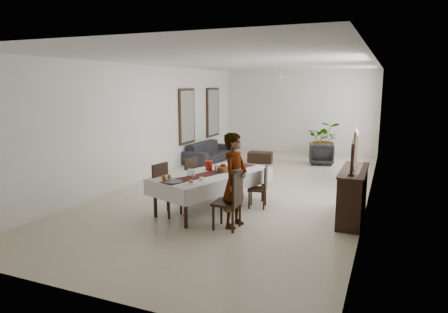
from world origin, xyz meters
TOP-DOWN VIEW (x-y plane):
  - floor at (0.00, 0.00)m, footprint 6.00×12.00m
  - ceiling at (0.00, 0.00)m, footprint 6.00×12.00m
  - wall_back at (0.00, 6.00)m, footprint 6.00×0.02m
  - wall_front at (0.00, -6.00)m, footprint 6.00×0.02m
  - wall_left at (-3.00, 0.00)m, footprint 0.02×12.00m
  - wall_right at (3.00, 0.00)m, footprint 0.02×12.00m
  - dining_table_top at (-0.07, -2.08)m, footprint 1.84×2.71m
  - table_leg_fl at (-0.91, -3.05)m, footprint 0.09×0.09m
  - table_leg_fr at (-0.05, -3.36)m, footprint 0.09×0.09m
  - table_leg_bl at (-0.10, -0.81)m, footprint 0.09×0.09m
  - table_leg_br at (0.76, -1.12)m, footprint 0.09×0.09m
  - tablecloth_top at (-0.07, -2.08)m, footprint 2.08×2.95m
  - tablecloth_drape_left at (-0.65, -1.87)m, footprint 0.93×2.54m
  - tablecloth_drape_right at (0.50, -2.29)m, footprint 0.93×2.54m
  - tablecloth_drape_near at (-0.53, -3.34)m, footprint 1.16×0.43m
  - tablecloth_drape_far at (0.38, -0.82)m, footprint 1.16×0.43m
  - table_runner at (-0.07, -2.08)m, footprint 1.23×2.58m
  - red_pitcher at (-0.27, -1.85)m, footprint 0.20×0.20m
  - pitcher_handle at (-0.35, -1.82)m, footprint 0.12×0.06m
  - wine_glass_near at (-0.19, -2.76)m, footprint 0.07×0.07m
  - wine_glass_mid at (-0.37, -2.59)m, footprint 0.07×0.07m
  - wine_glass_far at (-0.01, -2.05)m, footprint 0.07×0.07m
  - teacup_right at (0.01, -2.78)m, footprint 0.09×0.09m
  - saucer_right at (0.01, -2.78)m, footprint 0.16×0.16m
  - teacup_left at (-0.49, -2.32)m, footprint 0.09×0.09m
  - saucer_left at (-0.49, -2.32)m, footprint 0.16×0.16m
  - plate_near_right at (-0.07, -3.08)m, footprint 0.25×0.25m
  - bread_near_right at (-0.07, -3.08)m, footprint 0.09×0.09m
  - plate_near_left at (-0.63, -2.71)m, footprint 0.25×0.25m
  - plate_far_left at (-0.19, -1.43)m, footprint 0.25×0.25m
  - serving_tray at (-0.45, -3.11)m, footprint 0.38×0.38m
  - jam_jar_a at (-0.67, -3.06)m, footprint 0.07×0.07m
  - jam_jar_b at (-0.75, -2.97)m, footprint 0.07×0.07m
  - jam_jar_c at (-0.67, -2.89)m, footprint 0.07×0.07m
  - fruit_basket at (0.06, -1.86)m, footprint 0.31×0.31m
  - fruit_red at (0.10, -1.85)m, footprint 0.09×0.09m
  - fruit_green at (0.04, -1.81)m, footprint 0.08×0.08m
  - chair_right_near_seat at (0.67, -3.07)m, footprint 0.47×0.47m
  - chair_right_near_leg_fl at (0.86, -3.26)m, footprint 0.05×0.05m
  - chair_right_near_leg_fr at (0.86, -2.88)m, footprint 0.05×0.05m
  - chair_right_near_leg_bl at (0.47, -3.26)m, footprint 0.05×0.05m
  - chair_right_near_leg_br at (0.47, -2.88)m, footprint 0.05×0.05m
  - chair_right_near_back at (0.88, -3.07)m, footprint 0.04×0.47m
  - chair_right_far_seat at (0.79, -1.60)m, footprint 0.46×0.46m
  - chair_right_far_leg_fl at (0.97, -1.73)m, footprint 0.05×0.05m
  - chair_right_far_leg_fr at (0.92, -1.42)m, footprint 0.05×0.05m
  - chair_right_far_leg_bl at (0.66, -1.79)m, footprint 0.05×0.05m
  - chair_right_far_leg_br at (0.60, -1.48)m, footprint 0.05×0.05m
  - chair_right_far_back at (0.96, -1.57)m, footprint 0.11×0.39m
  - chair_left_near_seat at (-0.75, -2.82)m, footprint 0.53×0.53m
  - chair_left_near_leg_fl at (-0.89, -2.60)m, footprint 0.05×0.05m
  - chair_left_near_leg_fr at (-0.97, -2.96)m, footprint 0.05×0.05m
  - chair_left_near_leg_bl at (-0.53, -2.67)m, footprint 0.05×0.05m
  - chair_left_near_leg_br at (-0.60, -3.03)m, footprint 0.05×0.05m
  - chair_left_near_back at (-0.95, -2.77)m, footprint 0.13×0.45m
  - chair_left_far_seat at (-0.67, -1.63)m, footprint 0.52×0.52m
  - chair_left_far_leg_fl at (-0.78, -1.42)m, footprint 0.05×0.05m
  - chair_left_far_leg_fr at (-0.88, -1.74)m, footprint 0.05×0.05m
  - chair_left_far_leg_bl at (-0.46, -1.52)m, footprint 0.05×0.05m
  - chair_left_far_leg_br at (-0.56, -1.84)m, footprint 0.05×0.05m
  - chair_left_far_back at (-0.85, -1.58)m, footprint 0.16×0.41m
  - woman at (0.76, -2.89)m, footprint 0.49×0.69m
  - sideboard_body at (2.78, -1.66)m, footprint 0.44×1.66m
  - sideboard_top at (2.78, -1.66)m, footprint 0.49×1.72m
  - candlestick_near_base at (2.78, -2.26)m, footprint 0.11×0.11m
  - candlestick_near_shaft at (2.78, -2.26)m, footprint 0.06×0.06m
  - candlestick_near_candle at (2.78, -2.26)m, footprint 0.04×0.04m
  - candlestick_mid_base at (2.78, -1.82)m, footprint 0.11×0.11m
  - candlestick_mid_shaft at (2.78, -1.82)m, footprint 0.06×0.06m
  - candlestick_mid_candle at (2.78, -1.82)m, footprint 0.04×0.04m
  - candlestick_far_base at (2.78, -1.38)m, footprint 0.11×0.11m
  - candlestick_far_shaft at (2.78, -1.38)m, footprint 0.06×0.06m
  - candlestick_far_candle at (2.78, -1.38)m, footprint 0.04×0.04m
  - sofa at (-2.41, 2.86)m, footprint 1.05×2.32m
  - armchair at (1.28, 3.79)m, footprint 0.93×0.94m
  - coffee_table at (-0.69, 3.25)m, footprint 0.88×0.65m
  - potted_plant at (1.17, 5.16)m, footprint 1.31×1.17m
  - mirror_frame_near at (-2.96, 2.20)m, footprint 0.06×1.05m
  - mirror_glass_near at (-2.92, 2.20)m, footprint 0.01×0.90m
  - mirror_frame_far at (-2.96, 4.30)m, footprint 0.06×1.05m
  - mirror_glass_far at (-2.92, 4.30)m, footprint 0.01×0.90m
  - fan_rod at (0.00, 3.00)m, footprint 0.04×0.04m
  - fan_hub at (0.00, 3.00)m, footprint 0.16×0.16m
  - fan_blade_n at (0.00, 3.35)m, footprint 0.10×0.55m
  - fan_blade_s at (0.00, 2.65)m, footprint 0.10×0.55m
  - fan_blade_e at (0.35, 3.00)m, footprint 0.55×0.10m
  - fan_blade_w at (-0.35, 3.00)m, footprint 0.55×0.10m

SIDE VIEW (x-z plane):
  - floor at x=0.00m, z-range 0.00..0.00m
  - coffee_table at x=-0.69m, z-range 0.00..0.36m
  - chair_right_far_leg_fl at x=0.97m, z-range 0.00..0.39m
  - chair_right_far_leg_fr at x=0.92m, z-range 0.00..0.39m
  - chair_right_far_leg_bl at x=0.66m, z-range 0.00..0.39m
  - chair_right_far_leg_br at x=0.60m, z-range 0.00..0.39m
  - chair_left_far_leg_fl at x=-0.78m, z-range 0.00..0.41m
  - chair_left_far_leg_fr at x=-0.88m, z-range 0.00..0.41m
  - chair_left_far_leg_bl at x=-0.46m, z-range 0.00..0.41m
  - chair_left_far_leg_br at x=-0.56m, z-range 0.00..0.41m
  - chair_left_near_leg_fl at x=-0.89m, z-range 0.00..0.44m
  - chair_left_near_leg_fr at x=-0.97m, z-range 0.00..0.44m
  - chair_left_near_leg_bl at x=-0.53m, z-range 0.00..0.44m
  - chair_left_near_leg_br at x=-0.60m, z-range 0.00..0.44m
  - chair_right_near_leg_fl at x=0.86m, z-range 0.00..0.46m
  - chair_right_near_leg_fr at x=0.86m, z-range 0.00..0.46m
  - chair_right_near_leg_bl at x=0.47m, z-range 0.00..0.46m
  - chair_right_near_leg_br at x=0.47m, z-range 0.00..0.46m
  - sofa at x=-2.41m, z-range 0.00..0.66m
  - armchair at x=1.28m, z-range 0.00..0.72m
  - table_leg_fl at x=-0.91m, z-range 0.00..0.73m
  - table_leg_fr at x=-0.05m, z-range 0.00..0.73m
  - table_leg_bl at x=-0.10m, z-range 0.00..0.73m
  - table_leg_br at x=0.76m, z-range 0.00..0.73m
  - chair_right_far_seat at x=0.79m, z-range 0.39..0.43m
  - chair_left_far_seat at x=-0.67m, z-range 0.41..0.46m
  - chair_left_near_seat at x=-0.75m, z-range 0.45..0.50m
  - chair_right_near_seat at x=0.67m, z-range 0.46..0.52m
  - sideboard_body at x=2.78m, z-range 0.00..0.99m
  - tablecloth_drape_left at x=-0.65m, z-range 0.48..0.79m
  - tablecloth_drape_right at x=0.50m, z-range 0.48..0.79m
  - tablecloth_drape_near at x=-0.53m, z-range 0.48..0.79m
  - tablecloth_drape_far at x=0.38m, z-range 0.48..0.79m
  - potted_plant at x=1.17m, z-range 0.00..1.33m
  - chair_right_far_back at x=0.96m, z-range 0.43..0.92m
  - chair_left_far_back at x=-0.85m, z-range 0.45..0.98m
  - dining_table_top at x=-0.07m, z-range 0.73..0.78m
  - chair_left_near_back at x=-0.95m, z-range 0.49..1.06m
  - tablecloth_top at x=-0.07m, z-range 0.78..0.79m
  - table_runner at x=-0.07m, z-range 0.79..0.80m
  - saucer_right at x=0.01m, z-range 0.79..0.81m
  - saucer_left at x=-0.49m, z-range 0.79..0.81m
  - plate_near_right at x=-0.07m, z-range 0.79..0.81m
  - plate_near_left at x=-0.63m, z-range 0.79..0.81m
  - plate_far_left at x=-0.19m, z-range 0.79..0.81m
  - serving_tray at x=-0.45m, z-range 0.79..0.82m
  - chair_right_near_back at x=0.88m, z-range 0.51..1.11m
  - teacup_right at x=0.01m, z-range 0.79..0.86m
  - teacup_left at x=-0.49m, z-range 0.79..0.86m
  - bread_near_right at x=-0.07m, z-range 0.78..0.88m
  - jam_jar_a at x=-0.67m, z-range 0.79..0.87m
  - jam_jar_b at x=-0.75m, z-range 0.79..0.87m
  - jam_jar_c at x=-0.67m, z-range 0.79..0.87m
  - fruit_basket at x=0.06m, z-range 0.79..0.90m
  - wine_glass_near at x=-0.19m, z-range 0.79..0.97m
  - wine_glass_mid at x=-0.37m, z-range 0.79..0.97m
  - wine_glass_far at x=-0.01m, z-range 0.79..0.97m
  - woman at x=0.76m, z-range 0.00..1.79m
  - red_pitcher at x=-0.27m, z-range 0.79..1.00m
  - pitcher_handle at x=-0.35m, z-range 0.84..0.96m
  - fruit_red at x=0.10m, z-range 0.88..0.97m
  - fruit_green at x=0.04m, z-range 0.88..0.97m
  - sideboard_top at x=2.78m, z-range 0.99..1.03m
  - candlestick_near_base at x=2.78m, z-range 1.03..1.06m
  - candlestick_mid_base at x=2.78m, z-range 1.03..1.06m
  - candlestick_far_base at x=2.78m, z-range 1.03..1.06m
  - candlestick_near_shaft at x=2.78m, z-range 1.06..1.61m
  - candlestick_far_shaft at x=2.78m, z-range 1.06..1.67m
  - candlestick_mid_shaft at x=2.78m, z-range 1.06..1.78m
  - wall_back at x=0.00m, z-range 0.00..3.20m
  - wall_front at x=0.00m, z-range 0.00..3.20m
  - wall_left at x=-3.00m, z-range 0.00..3.20m
  - wall_right at x=3.00m, z-range 0.00..3.20m
  - mirror_frame_near at x=-2.96m, z-range 0.67..2.53m
  - mirror_glass_near at x=-2.92m, z-range 0.75..2.45m
  - mirror_frame_far at x=-2.96m, z-range 0.67..2.53m
  - mirror_glass_far at x=-2.92m, z-range 0.75..2.45m
  - candlestick_near_candle at x=2.78m, z-range 1.61..1.70m
  - candlestick_far_candle at x=2.78m, z-range 1.67..1.76m
  - candlestick_mid_candle at x=2.78m, z-range 1.78..1.87m
  - fan_hub at x=0.00m, z-range 2.86..2.94m
  - fan_blade_n at x=0.00m, z-range 2.89..2.91m
  - fan_blade_s at x=0.00m, z-range 2.89..2.91m
  - fan_blade_e at x=0.35m, z-range 2.89..2.91m
  - fan_blade_w at x=-0.35m, z-range 2.89..2.91m
  - fan_rod at x=0.00m, z-range 3.00..3.20m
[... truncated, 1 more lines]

